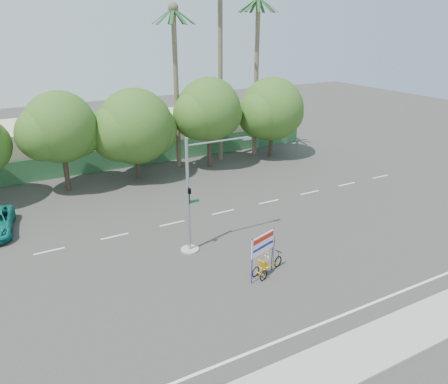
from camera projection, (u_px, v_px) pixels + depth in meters
ground at (261, 270)px, 24.30m from camera, size 120.00×120.00×0.00m
sidewalk_near at (360, 353)px, 18.17m from camera, size 50.00×2.40×0.12m
fence at (137, 156)px, 41.47m from camera, size 38.00×0.08×2.00m
building_left at (16, 148)px, 40.29m from camera, size 12.00×8.00×4.00m
building_right at (193, 129)px, 48.43m from camera, size 14.00×8.00×3.60m
tree_left at (60, 130)px, 33.97m from camera, size 6.66×5.60×8.07m
tree_center at (135, 129)px, 36.88m from camera, size 7.62×6.40×7.85m
tree_right at (209, 112)px, 39.73m from camera, size 6.90×5.80×8.36m
tree_far_right at (272, 111)px, 43.09m from camera, size 7.38×6.20×7.94m
palm_tall at (220, 50)px, 39.96m from camera, size 3.73×3.79×17.45m
palm_mid at (257, 60)px, 42.14m from camera, size 3.73×3.79×15.45m
palm_short at (176, 71)px, 38.53m from camera, size 3.73×3.79×14.45m
traffic_signal at (193, 205)px, 25.50m from camera, size 4.72×1.10×7.00m
trike_billboard at (265, 257)px, 23.50m from camera, size 2.61×1.14×2.69m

